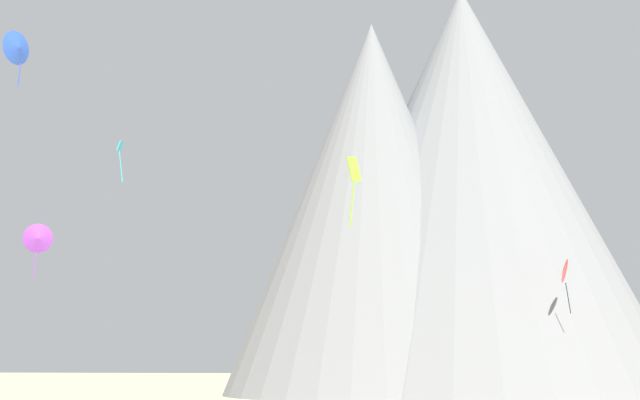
# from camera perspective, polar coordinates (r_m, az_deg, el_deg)

# --- Properties ---
(rock_massif) EXTENTS (56.28, 53.18, 50.80)m
(rock_massif) POSITION_cam_1_polar(r_m,az_deg,el_deg) (105.78, 7.65, -0.17)
(rock_massif) COLOR slate
(rock_massif) RESTS_ON ground_plane
(kite_cyan_mid) EXTENTS (0.50, 0.77, 3.36)m
(kite_cyan_mid) POSITION_cam_1_polar(r_m,az_deg,el_deg) (71.55, -13.08, 3.07)
(kite_cyan_mid) COLOR #33BCDB
(kite_violet_low) EXTENTS (2.36, 1.54, 4.24)m
(kite_violet_low) POSITION_cam_1_polar(r_m,az_deg,el_deg) (70.82, -18.17, -2.43)
(kite_violet_low) COLOR purple
(kite_lime_mid) EXTENTS (0.77, 0.69, 3.86)m
(kite_lime_mid) POSITION_cam_1_polar(r_m,az_deg,el_deg) (45.83, 2.24, 1.58)
(kite_lime_mid) COLOR #8CD133
(kite_red_low) EXTENTS (1.45, 2.49, 5.28)m
(kite_red_low) POSITION_cam_1_polar(r_m,az_deg,el_deg) (86.64, 15.83, -4.55)
(kite_red_low) COLOR red
(kite_blue_high) EXTENTS (1.29, 2.53, 4.28)m
(kite_blue_high) POSITION_cam_1_polar(r_m,az_deg,el_deg) (68.05, -19.38, 9.49)
(kite_blue_high) COLOR blue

